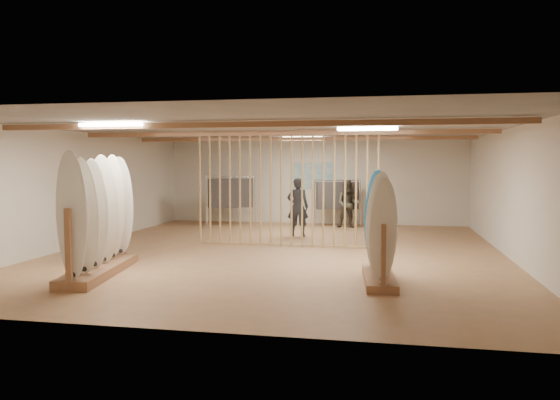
% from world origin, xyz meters
% --- Properties ---
extents(floor, '(12.00, 12.00, 0.00)m').
position_xyz_m(floor, '(0.00, 0.00, 0.00)').
color(floor, '#AE7D54').
rests_on(floor, ground).
extents(ceiling, '(12.00, 12.00, 0.00)m').
position_xyz_m(ceiling, '(0.00, 0.00, 2.80)').
color(ceiling, gray).
rests_on(ceiling, ground).
extents(wall_back, '(12.00, 0.00, 12.00)m').
position_xyz_m(wall_back, '(0.00, 6.00, 1.40)').
color(wall_back, beige).
rests_on(wall_back, ground).
extents(wall_front, '(12.00, 0.00, 12.00)m').
position_xyz_m(wall_front, '(0.00, -6.00, 1.40)').
color(wall_front, beige).
rests_on(wall_front, ground).
extents(wall_left, '(0.00, 12.00, 12.00)m').
position_xyz_m(wall_left, '(-5.00, 0.00, 1.40)').
color(wall_left, beige).
rests_on(wall_left, ground).
extents(wall_right, '(0.00, 12.00, 12.00)m').
position_xyz_m(wall_right, '(5.00, 0.00, 1.40)').
color(wall_right, beige).
rests_on(wall_right, ground).
extents(ceiling_slats, '(9.50, 6.12, 0.10)m').
position_xyz_m(ceiling_slats, '(0.00, 0.00, 2.72)').
color(ceiling_slats, '#996845').
rests_on(ceiling_slats, ground).
extents(light_panels, '(1.20, 0.35, 0.06)m').
position_xyz_m(light_panels, '(0.00, 0.00, 2.74)').
color(light_panels, white).
rests_on(light_panels, ground).
extents(bamboo_partition, '(4.45, 0.05, 2.78)m').
position_xyz_m(bamboo_partition, '(0.00, 0.80, 1.40)').
color(bamboo_partition, tan).
rests_on(bamboo_partition, ground).
extents(poster, '(1.40, 0.03, 0.90)m').
position_xyz_m(poster, '(0.00, 5.98, 1.60)').
color(poster, teal).
rests_on(poster, ground).
extents(rack_left, '(1.04, 2.83, 2.23)m').
position_xyz_m(rack_left, '(-2.77, -3.13, 0.76)').
color(rack_left, '#996845').
rests_on(rack_left, floor).
extents(rack_right, '(0.66, 1.97, 1.84)m').
position_xyz_m(rack_right, '(2.28, -2.75, 0.63)').
color(rack_right, '#996845').
rests_on(rack_right, floor).
extents(clothing_rack_a, '(1.46, 0.94, 1.64)m').
position_xyz_m(clothing_rack_a, '(-2.56, 4.75, 1.07)').
color(clothing_rack_a, silver).
rests_on(clothing_rack_a, floor).
extents(clothing_rack_b, '(1.39, 0.68, 1.53)m').
position_xyz_m(clothing_rack_b, '(0.85, 5.27, 1.00)').
color(clothing_rack_b, silver).
rests_on(clothing_rack_b, floor).
extents(shopper_a, '(0.71, 0.50, 1.86)m').
position_xyz_m(shopper_a, '(-0.02, 2.70, 0.93)').
color(shopper_a, '#24262B').
rests_on(shopper_a, floor).
extents(shopper_b, '(0.83, 0.66, 1.71)m').
position_xyz_m(shopper_b, '(1.22, 4.91, 0.86)').
color(shopper_b, '#3C392E').
rests_on(shopper_b, floor).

